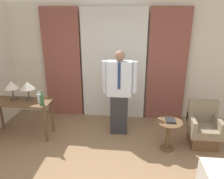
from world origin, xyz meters
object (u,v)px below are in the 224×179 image
(person, at_px, (119,91))
(table_lamp_left, at_px, (12,86))
(desk, at_px, (20,107))
(armchair, at_px, (203,129))
(bottle_near_edge, at_px, (42,100))
(bottle_by_lamp, at_px, (39,98))
(side_table, at_px, (168,130))
(table_lamp_right, at_px, (27,86))
(book, at_px, (170,120))

(person, bearing_deg, table_lamp_left, -174.27)
(desk, bearing_deg, armchair, 0.57)
(bottle_near_edge, height_order, bottle_by_lamp, bottle_near_edge)
(bottle_by_lamp, distance_m, side_table, 2.55)
(table_lamp_right, xyz_separation_m, armchair, (3.48, -0.05, -0.74))
(table_lamp_left, bearing_deg, table_lamp_right, 0.00)
(desk, bearing_deg, table_lamp_left, 151.48)
(desk, distance_m, person, 2.04)
(table_lamp_right, bearing_deg, bottle_by_lamp, -25.53)
(desk, xyz_separation_m, bottle_by_lamp, (0.44, -0.04, 0.22))
(bottle_near_edge, height_order, side_table, bottle_near_edge)
(armchair, bearing_deg, bottle_near_edge, -176.48)
(bottle_by_lamp, bearing_deg, side_table, -3.55)
(table_lamp_right, bearing_deg, armchair, -0.89)
(table_lamp_left, height_order, table_lamp_right, same)
(bottle_near_edge, bearing_deg, side_table, -1.06)
(book, bearing_deg, side_table, -138.81)
(person, distance_m, armchair, 1.79)
(bottle_by_lamp, bearing_deg, person, 12.74)
(person, bearing_deg, desk, -171.24)
(armchair, relative_size, side_table, 1.49)
(person, distance_m, side_table, 1.22)
(bottle_near_edge, distance_m, side_table, 2.45)
(desk, distance_m, book, 2.97)
(table_lamp_right, distance_m, side_table, 2.88)
(table_lamp_left, bearing_deg, armchair, -0.81)
(desk, relative_size, side_table, 2.19)
(table_lamp_right, height_order, side_table, table_lamp_right)
(table_lamp_left, distance_m, table_lamp_right, 0.33)
(desk, relative_size, person, 0.72)
(bottle_by_lamp, relative_size, side_table, 0.41)
(bottle_near_edge, bearing_deg, desk, 164.40)
(desk, relative_size, book, 6.31)
(table_lamp_right, relative_size, armchair, 0.45)
(bottle_by_lamp, height_order, person, person)
(desk, distance_m, bottle_by_lamp, 0.50)
(armchair, xyz_separation_m, book, (-0.68, -0.22, 0.27))
(table_lamp_right, bearing_deg, book, -5.55)
(side_table, bearing_deg, desk, 176.16)
(bottle_near_edge, bearing_deg, armchair, 3.52)
(desk, xyz_separation_m, side_table, (2.95, -0.20, -0.26))
(bottle_by_lamp, bearing_deg, table_lamp_left, 167.72)
(armchair, height_order, book, armchair)
(armchair, bearing_deg, side_table, -161.41)
(book, bearing_deg, person, 153.40)
(person, relative_size, armchair, 2.06)
(bottle_by_lamp, height_order, side_table, bottle_by_lamp)
(desk, xyz_separation_m, bottle_near_edge, (0.55, -0.15, 0.24))
(armchair, relative_size, book, 4.28)
(desk, height_order, person, person)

